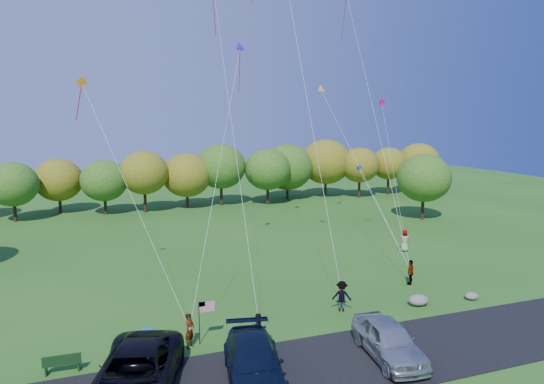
{
  "coord_description": "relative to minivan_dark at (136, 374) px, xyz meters",
  "views": [
    {
      "loc": [
        -10.31,
        -22.99,
        11.56
      ],
      "look_at": [
        0.1,
        6.0,
        6.75
      ],
      "focal_mm": 32.0,
      "sensor_mm": 36.0,
      "label": 1
    }
  ],
  "objects": [
    {
      "name": "minivan_dark",
      "position": [
        0.0,
        0.0,
        0.0
      ],
      "size": [
        5.11,
        7.62,
        1.94
      ],
      "primitive_type": "imported",
      "rotation": [
        0.0,
        0.0,
        -0.3
      ],
      "color": "black",
      "rests_on": "asphalt_lane"
    },
    {
      "name": "ground",
      "position": [
        9.32,
        3.53,
        -1.03
      ],
      "size": [
        140.0,
        140.0,
        0.0
      ],
      "primitive_type": "plane",
      "color": "#215719",
      "rests_on": "ground"
    },
    {
      "name": "flag_assembly",
      "position": [
        3.65,
        3.78,
        0.67
      ],
      "size": [
        0.85,
        0.55,
        2.29
      ],
      "color": "black",
      "rests_on": "ground"
    },
    {
      "name": "park_bench",
      "position": [
        -3.04,
        3.06,
        -0.54
      ],
      "size": [
        1.66,
        0.42,
        0.92
      ],
      "rotation": [
        0.0,
        0.0,
        -0.03
      ],
      "color": "black",
      "rests_on": "ground"
    },
    {
      "name": "boulder_near",
      "position": [
        17.19,
        4.35,
        -0.7
      ],
      "size": [
        1.32,
        1.03,
        0.66
      ],
      "primitive_type": "ellipsoid",
      "color": "gray",
      "rests_on": "ground"
    },
    {
      "name": "flyer_d",
      "position": [
        18.99,
        7.71,
        -0.15
      ],
      "size": [
        1.04,
        1.02,
        1.75
      ],
      "primitive_type": "imported",
      "rotation": [
        0.0,
        0.0,
        3.89
      ],
      "color": "#4C4C59",
      "rests_on": "ground"
    },
    {
      "name": "flyer_b",
      "position": [
        6.28,
        2.73,
        -0.21
      ],
      "size": [
        0.81,
        0.63,
        1.64
      ],
      "primitive_type": "imported",
      "rotation": [
        0.0,
        0.0,
        0.01
      ],
      "color": "#4C4C59",
      "rests_on": "ground"
    },
    {
      "name": "trash_barrel",
      "position": [
        0.86,
        4.5,
        -0.6
      ],
      "size": [
        0.57,
        0.57,
        0.86
      ],
      "primitive_type": "cylinder",
      "color": "blue",
      "rests_on": "ground"
    },
    {
      "name": "minivan_navy",
      "position": [
        4.92,
        -0.63,
        -0.1
      ],
      "size": [
        3.55,
        6.36,
        1.74
      ],
      "primitive_type": "imported",
      "rotation": [
        0.0,
        0.0,
        -0.19
      ],
      "color": "black",
      "rests_on": "asphalt_lane"
    },
    {
      "name": "treeline",
      "position": [
        6.16,
        39.72,
        3.65
      ],
      "size": [
        75.71,
        28.15,
        8.45
      ],
      "color": "#372114",
      "rests_on": "ground"
    },
    {
      "name": "boulder_far",
      "position": [
        20.97,
        4.0,
        -0.8
      ],
      "size": [
        0.89,
        0.74,
        0.47
      ],
      "primitive_type": "ellipsoid",
      "color": "slate",
      "rests_on": "ground"
    },
    {
      "name": "asphalt_lane",
      "position": [
        9.32,
        -0.47,
        -1.0
      ],
      "size": [
        44.0,
        6.0,
        0.06
      ],
      "primitive_type": "cube",
      "color": "black",
      "rests_on": "ground"
    },
    {
      "name": "flyer_e",
      "position": [
        23.56,
        14.95,
        -0.08
      ],
      "size": [
        1.1,
        0.96,
        1.9
      ],
      "primitive_type": "imported",
      "rotation": [
        0.0,
        0.0,
        2.67
      ],
      "color": "#4C4C59",
      "rests_on": "ground"
    },
    {
      "name": "flyer_c",
      "position": [
        12.3,
        5.18,
        -0.11
      ],
      "size": [
        1.38,
        1.17,
        1.85
      ],
      "primitive_type": "imported",
      "rotation": [
        0.0,
        0.0,
        2.65
      ],
      "color": "#4C4C59",
      "rests_on": "ground"
    },
    {
      "name": "minivan_silver",
      "position": [
        11.68,
        -0.77,
        -0.08
      ],
      "size": [
        2.68,
        5.43,
        1.78
      ],
      "primitive_type": "imported",
      "rotation": [
        0.0,
        0.0,
        -0.11
      ],
      "color": "#A9AFB4",
      "rests_on": "asphalt_lane"
    },
    {
      "name": "flyer_a",
      "position": [
        2.88,
        3.6,
        -0.13
      ],
      "size": [
        0.75,
        0.77,
        1.79
      ],
      "primitive_type": "imported",
      "rotation": [
        0.0,
        0.0,
        0.86
      ],
      "color": "#4C4C59",
      "rests_on": "ground"
    }
  ]
}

